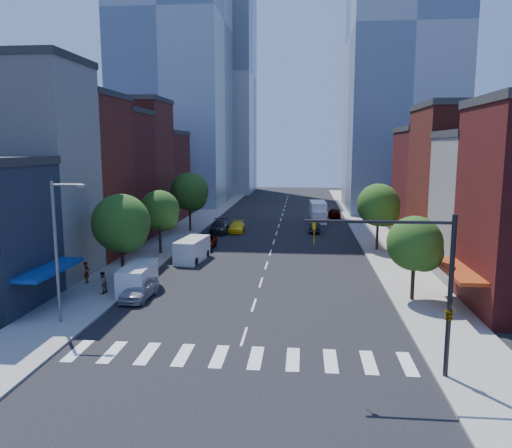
{
  "coord_description": "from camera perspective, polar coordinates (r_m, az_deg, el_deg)",
  "views": [
    {
      "loc": [
        3.42,
        -28.32,
        11.31
      ],
      "look_at": [
        -0.4,
        11.79,
        5.0
      ],
      "focal_mm": 35.0,
      "sensor_mm": 36.0,
      "label": 1
    }
  ],
  "objects": [
    {
      "name": "ground",
      "position": [
        30.69,
        -1.38,
        -12.73
      ],
      "size": [
        220.0,
        220.0,
        0.0
      ],
      "primitive_type": "plane",
      "color": "black",
      "rests_on": "ground"
    },
    {
      "name": "sidewalk_left",
      "position": [
        71.05,
        -7.59,
        -0.28
      ],
      "size": [
        5.0,
        120.0,
        0.15
      ],
      "primitive_type": "cube",
      "color": "gray",
      "rests_on": "ground"
    },
    {
      "name": "sidewalk_right",
      "position": [
        69.84,
        12.83,
        -0.58
      ],
      "size": [
        5.0,
        120.0,
        0.15
      ],
      "primitive_type": "cube",
      "color": "gray",
      "rests_on": "ground"
    },
    {
      "name": "crosswalk",
      "position": [
        27.94,
        -2.13,
        -14.97
      ],
      "size": [
        19.0,
        3.0,
        0.01
      ],
      "primitive_type": "cube",
      "color": "silver",
      "rests_on": "ground"
    },
    {
      "name": "bldg_left_1",
      "position": [
        47.2,
        -25.85,
        5.21
      ],
      "size": [
        12.0,
        8.0,
        18.0
      ],
      "primitive_type": "cube",
      "color": "#B6B2A8",
      "rests_on": "ground"
    },
    {
      "name": "bldg_left_2",
      "position": [
        54.69,
        -21.18,
        4.83
      ],
      "size": [
        12.0,
        9.0,
        16.0
      ],
      "primitive_type": "cube",
      "color": "#5C1D15",
      "rests_on": "ground"
    },
    {
      "name": "bldg_left_3",
      "position": [
        62.42,
        -17.68,
        4.98
      ],
      "size": [
        12.0,
        8.0,
        15.0
      ],
      "primitive_type": "cube",
      "color": "#571615",
      "rests_on": "ground"
    },
    {
      "name": "bldg_left_4",
      "position": [
        70.26,
        -15.0,
        6.31
      ],
      "size": [
        12.0,
        9.0,
        17.0
      ],
      "primitive_type": "cube",
      "color": "#5C1D15",
      "rests_on": "ground"
    },
    {
      "name": "bldg_left_5",
      "position": [
        79.33,
        -12.56,
        5.21
      ],
      "size": [
        12.0,
        10.0,
        13.0
      ],
      "primitive_type": "cube",
      "color": "#571615",
      "rests_on": "ground"
    },
    {
      "name": "bldg_right_2",
      "position": [
        55.33,
        24.01,
        4.19
      ],
      "size": [
        12.0,
        10.0,
        15.0
      ],
      "primitive_type": "cube",
      "color": "#5C1D15",
      "rests_on": "ground"
    },
    {
      "name": "bldg_right_3",
      "position": [
        64.94,
        21.18,
        4.05
      ],
      "size": [
        12.0,
        10.0,
        13.0
      ],
      "primitive_type": "cube",
      "color": "#571615",
      "rests_on": "ground"
    },
    {
      "name": "tower_nw",
      "position": [
        104.28,
        -9.52,
        21.92
      ],
      "size": [
        20.0,
        22.0,
        70.0
      ],
      "primitive_type": "cube",
      "color": "#8C99A8",
      "rests_on": "ground"
    },
    {
      "name": "tower_ne",
      "position": [
        93.72,
        16.54,
        20.05
      ],
      "size": [
        18.0,
        20.0,
        60.0
      ],
      "primitive_type": "cube",
      "color": "#9EA5AD",
      "rests_on": "ground"
    },
    {
      "name": "tower_far_e",
      "position": [
        118.7,
        16.54,
        22.54
      ],
      "size": [
        22.0,
        22.0,
        80.0
      ],
      "primitive_type": "cube",
      "color": "#8C99A8",
      "rests_on": "ground"
    },
    {
      "name": "tower_far_w",
      "position": [
        126.28,
        -4.57,
        16.47
      ],
      "size": [
        18.0,
        18.0,
        56.0
      ],
      "primitive_type": "cube",
      "color": "#9EA5AD",
      "rests_on": "ground"
    },
    {
      "name": "traffic_signal",
      "position": [
        25.72,
        20.09,
        -7.81
      ],
      "size": [
        7.24,
        2.24,
        8.0
      ],
      "color": "black",
      "rests_on": "sidewalk_right"
    },
    {
      "name": "streetlight",
      "position": [
        33.59,
        -21.64,
        -2.08
      ],
      "size": [
        2.25,
        0.25,
        9.0
      ],
      "color": "slate",
      "rests_on": "sidewalk_left"
    },
    {
      "name": "tree_left_near",
      "position": [
        42.43,
        -15.01,
        -0.14
      ],
      "size": [
        4.8,
        4.8,
        7.3
      ],
      "color": "black",
      "rests_on": "sidewalk_left"
    },
    {
      "name": "tree_left_mid",
      "position": [
        52.81,
        -10.86,
        1.36
      ],
      "size": [
        4.2,
        4.2,
        6.65
      ],
      "color": "black",
      "rests_on": "sidewalk_left"
    },
    {
      "name": "tree_left_far",
      "position": [
        66.21,
        -7.49,
        3.53
      ],
      "size": [
        5.0,
        5.0,
        7.75
      ],
      "color": "black",
      "rests_on": "sidewalk_left"
    },
    {
      "name": "tree_right_near",
      "position": [
        37.85,
        17.91,
        -2.38
      ],
      "size": [
        4.0,
        4.0,
        6.2
      ],
      "color": "black",
      "rests_on": "sidewalk_right"
    },
    {
      "name": "tree_right_far",
      "position": [
        55.25,
        13.97,
        1.94
      ],
      "size": [
        4.6,
        4.6,
        7.2
      ],
      "color": "black",
      "rests_on": "sidewalk_right"
    },
    {
      "name": "parked_car_front",
      "position": [
        38.51,
        -13.2,
        -7.22
      ],
      "size": [
        2.08,
        4.65,
        1.55
      ],
      "primitive_type": "imported",
      "rotation": [
        0.0,
        0.0,
        -0.06
      ],
      "color": "#A6A5AA",
      "rests_on": "ground"
    },
    {
      "name": "parked_car_second",
      "position": [
        51.6,
        -6.92,
        -3.1
      ],
      "size": [
        1.86,
        4.04,
        1.28
      ],
      "primitive_type": "imported",
      "rotation": [
        0.0,
        0.0,
        -0.13
      ],
      "color": "black",
      "rests_on": "ground"
    },
    {
      "name": "parked_car_third",
      "position": [
        55.56,
        -6.01,
        -2.15
      ],
      "size": [
        2.39,
        5.09,
        1.41
      ],
      "primitive_type": "imported",
      "rotation": [
        0.0,
        0.0,
        0.01
      ],
      "color": "#999999",
      "rests_on": "ground"
    },
    {
      "name": "parked_car_rear",
      "position": [
        65.77,
        -4.2,
        -0.32
      ],
      "size": [
        2.6,
        5.67,
        1.61
      ],
      "primitive_type": "imported",
      "rotation": [
        0.0,
        0.0,
        0.06
      ],
      "color": "black",
      "rests_on": "ground"
    },
    {
      "name": "cargo_van_near",
      "position": [
        40.11,
        -13.41,
        -6.14
      ],
      "size": [
        2.3,
        5.17,
        2.16
      ],
      "rotation": [
        0.0,
        0.0,
        0.05
      ],
      "color": "silver",
      "rests_on": "ground"
    },
    {
      "name": "cargo_van_far",
      "position": [
        49.88,
        -7.36,
        -2.97
      ],
      "size": [
        2.72,
        5.5,
        2.25
      ],
      "rotation": [
        0.0,
        0.0,
        -0.12
      ],
      "color": "white",
      "rests_on": "ground"
    },
    {
      "name": "taxi",
      "position": [
        66.13,
        -2.2,
        -0.35
      ],
      "size": [
        1.97,
        4.75,
        1.37
      ],
      "primitive_type": "imported",
      "rotation": [
        0.0,
        0.0,
        0.01
      ],
      "color": "yellow",
      "rests_on": "ground"
    },
    {
      "name": "traffic_car_oncoming",
      "position": [
        66.26,
        6.74,
        -0.42
      ],
      "size": [
        1.67,
        4.06,
        1.31
      ],
      "primitive_type": "imported",
      "rotation": [
        0.0,
        0.0,
        3.07
      ],
      "color": "black",
      "rests_on": "ground"
    },
    {
      "name": "traffic_car_far",
      "position": [
        80.54,
        8.94,
        1.25
      ],
      "size": [
        1.93,
        4.41,
        1.48
      ],
      "primitive_type": "imported",
      "rotation": [
        0.0,
        0.0,
        3.18
      ],
      "color": "#999999",
      "rests_on": "ground"
    },
    {
      "name": "box_truck",
      "position": [
        75.52,
        7.11,
        1.31
      ],
      "size": [
        2.57,
        7.53,
        2.99
      ],
      "rotation": [
        0.0,
        0.0,
        0.04
      ],
      "color": "silver",
      "rests_on": "ground"
    },
    {
      "name": "pedestrian_near",
      "position": [
        43.51,
        -18.78,
        -5.25
      ],
      "size": [
        0.5,
        0.69,
        1.76
      ],
      "primitive_type": "imported",
      "rotation": [
        0.0,
        0.0,
        1.69
      ],
      "color": "#999999",
      "rests_on": "sidewalk_left"
    },
    {
      "name": "pedestrian_far",
      "position": [
        40.06,
        -17.16,
        -6.43
      ],
      "size": [
        0.83,
        0.96,
        1.69
      ],
      "primitive_type": "imported",
      "rotation": [
        0.0,
        0.0,
        -1.83
      ],
      "color": "#999999",
      "rests_on": "sidewalk_left"
    }
  ]
}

